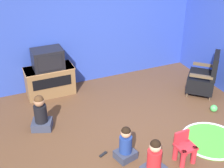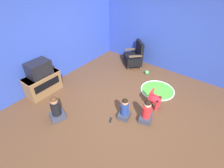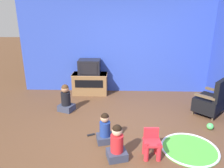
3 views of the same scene
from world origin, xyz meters
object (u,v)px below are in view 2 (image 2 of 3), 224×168
at_px(child_watching_right, 124,110).
at_px(tv_cabinet, 43,83).
at_px(television, 39,69).
at_px(yellow_kid_chair, 154,100).
at_px(remote_control, 111,120).
at_px(child_watching_left, 146,112).
at_px(child_watching_center, 56,109).
at_px(black_armchair, 134,57).
at_px(toy_ball, 147,72).

bearing_deg(child_watching_right, tv_cabinet, 89.96).
bearing_deg(television, yellow_kid_chair, -63.61).
xyz_separation_m(tv_cabinet, remote_control, (0.30, -2.21, -0.30)).
relative_size(tv_cabinet, child_watching_right, 1.69).
xyz_separation_m(tv_cabinet, child_watching_left, (0.81, -2.89, -0.04)).
xyz_separation_m(tv_cabinet, child_watching_center, (-0.43, -1.14, -0.02)).
bearing_deg(black_armchair, remote_control, -26.54).
bearing_deg(child_watching_left, toy_ball, 11.61).
distance_m(yellow_kid_chair, toy_ball, 1.60).
relative_size(tv_cabinet, black_armchair, 1.10).
relative_size(toy_ball, remote_control, 0.88).
distance_m(television, toy_ball, 3.38).
bearing_deg(child_watching_right, remote_control, 131.63).
distance_m(tv_cabinet, child_watching_right, 2.49).
distance_m(tv_cabinet, child_watching_center, 1.22).
xyz_separation_m(black_armchair, child_watching_right, (-2.36, -1.19, -0.09)).
distance_m(television, child_watching_left, 3.03).
xyz_separation_m(child_watching_center, child_watching_right, (1.02, -1.28, -0.04)).
xyz_separation_m(black_armchair, yellow_kid_chair, (-1.56, -1.58, -0.13)).
height_order(child_watching_center, child_watching_right, child_watching_center).
bearing_deg(television, black_armchair, -22.40).
height_order(child_watching_left, child_watching_right, child_watching_left).
xyz_separation_m(child_watching_left, child_watching_right, (-0.22, 0.47, -0.02)).
relative_size(yellow_kid_chair, toy_ball, 3.54).
height_order(television, toy_ball, television).
height_order(television, child_watching_right, television).
bearing_deg(child_watching_left, remote_control, 111.71).
xyz_separation_m(yellow_kid_chair, child_watching_right, (-0.80, 0.39, 0.04)).
height_order(child_watching_center, remote_control, child_watching_center).
relative_size(child_watching_right, toy_ball, 4.31).
xyz_separation_m(child_watching_left, remote_control, (-0.51, 0.67, -0.26)).
height_order(television, yellow_kid_chair, television).
distance_m(black_armchair, toy_ball, 0.77).
distance_m(tv_cabinet, black_armchair, 3.19).
relative_size(black_armchair, remote_control, 5.81).
relative_size(yellow_kid_chair, child_watching_left, 0.77).
bearing_deg(tv_cabinet, child_watching_center, -110.75).
bearing_deg(toy_ball, yellow_kid_chair, -145.61).
relative_size(tv_cabinet, yellow_kid_chair, 2.06).
height_order(television, black_armchair, television).
bearing_deg(yellow_kid_chair, tv_cabinet, 113.61).
distance_m(tv_cabinet, child_watching_left, 3.00).
height_order(tv_cabinet, television, television).
relative_size(tv_cabinet, child_watching_center, 1.48).
bearing_deg(tv_cabinet, black_armchair, -22.60).
bearing_deg(child_watching_left, black_armchair, 22.04).
xyz_separation_m(yellow_kid_chair, toy_ball, (1.32, 0.90, -0.14)).
distance_m(child_watching_center, toy_ball, 3.24).
relative_size(black_armchair, child_watching_right, 1.53).
bearing_deg(remote_control, yellow_kid_chair, -53.62).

